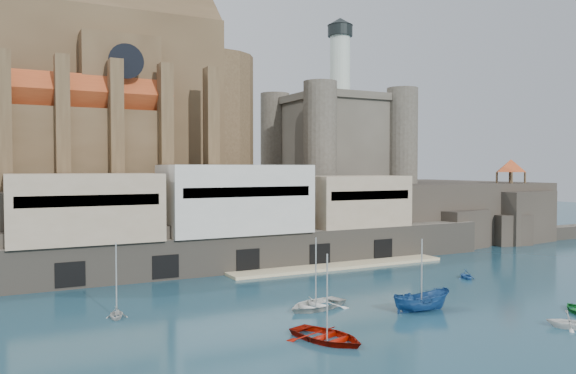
# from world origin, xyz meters

# --- Properties ---
(ground) EXTENTS (300.00, 300.00, 0.00)m
(ground) POSITION_xyz_m (0.00, 0.00, 0.00)
(ground) COLOR #163A4B
(ground) RESTS_ON ground
(promontory) EXTENTS (100.00, 36.00, 10.00)m
(promontory) POSITION_xyz_m (-0.19, 39.37, 4.92)
(promontory) COLOR black
(promontory) RESTS_ON ground
(quay) EXTENTS (70.00, 12.00, 13.05)m
(quay) POSITION_xyz_m (-10.19, 23.07, 6.07)
(quay) COLOR #696154
(quay) RESTS_ON ground
(church) EXTENTS (47.00, 25.93, 30.51)m
(church) POSITION_xyz_m (-24.13, 41.85, 22.13)
(church) COLOR #4E3B24
(church) RESTS_ON promontory
(castle_keep) EXTENTS (21.20, 21.20, 29.30)m
(castle_keep) POSITION_xyz_m (16.08, 41.08, 18.31)
(castle_keep) COLOR #474238
(castle_keep) RESTS_ON promontory
(rock_outcrop) EXTENTS (14.50, 10.50, 8.70)m
(rock_outcrop) POSITION_xyz_m (42.00, 25.84, 4.02)
(rock_outcrop) COLOR black
(rock_outcrop) RESTS_ON ground
(pavilion) EXTENTS (6.40, 6.40, 5.40)m
(pavilion) POSITION_xyz_m (42.00, 26.00, 12.73)
(pavilion) COLOR #4E3B24
(pavilion) RESTS_ON rock_outcrop
(boat_0) EXTENTS (4.59, 2.62, 6.18)m
(boat_0) POSITION_xyz_m (-15.25, -7.40, 0.00)
(boat_0) COLOR #930E02
(boat_0) RESTS_ON ground
(boat_1) EXTENTS (3.35, 3.15, 3.33)m
(boat_1) POSITION_xyz_m (3.39, -13.45, 0.00)
(boat_1) COLOR white
(boat_1) RESTS_ON ground
(boat_2) EXTENTS (2.41, 2.36, 5.68)m
(boat_2) POSITION_xyz_m (-3.39, -3.91, 0.00)
(boat_2) COLOR navy
(boat_2) RESTS_ON ground
(boat_4) EXTENTS (2.56, 1.95, 2.63)m
(boat_4) POSITION_xyz_m (-27.77, 6.06, 0.00)
(boat_4) COLOR beige
(boat_4) RESTS_ON ground
(boat_6) EXTENTS (2.50, 4.64, 6.25)m
(boat_6) POSITION_xyz_m (-11.21, 1.20, 0.00)
(boat_6) COLOR silver
(boat_6) RESTS_ON ground
(boat_7) EXTENTS (2.64, 2.09, 2.66)m
(boat_7) POSITION_xyz_m (10.86, 5.01, 0.00)
(boat_7) COLOR #26589C
(boat_7) RESTS_ON ground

